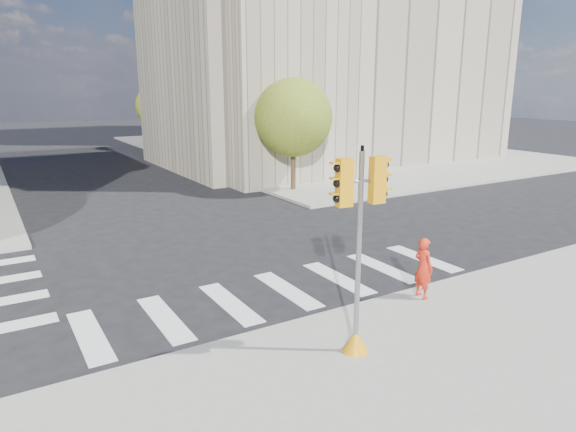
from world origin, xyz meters
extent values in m
plane|color=black|center=(0.00, 0.00, 0.00)|extent=(160.00, 160.00, 0.00)
cube|color=gray|center=(20.00, 26.00, 0.07)|extent=(28.00, 40.00, 0.15)
cube|color=#A29580|center=(17.00, 20.00, 7.00)|extent=(26.00, 14.00, 14.00)
cube|color=#A29580|center=(9.00, 15.00, 7.00)|extent=(8.00, 8.00, 14.00)
cube|color=#9EA0A3|center=(22.00, 42.00, 15.00)|extent=(20.00, 18.00, 30.00)
cylinder|color=#382616|center=(7.50, 10.00, 1.19)|extent=(0.28, 0.28, 2.38)
sphere|color=#396D1F|center=(7.50, 10.00, 4.06)|extent=(4.20, 4.20, 4.20)
cylinder|color=#382616|center=(7.50, 22.00, 1.26)|extent=(0.28, 0.28, 2.52)
sphere|color=#396D1F|center=(7.50, 22.00, 4.36)|extent=(4.60, 4.60, 4.60)
cylinder|color=#382616|center=(7.50, 34.00, 1.14)|extent=(0.28, 0.28, 2.27)
sphere|color=#396D1F|center=(7.50, 34.00, 3.88)|extent=(4.00, 4.00, 4.00)
cylinder|color=black|center=(8.00, 14.00, 4.15)|extent=(0.12, 0.12, 8.00)
cube|color=black|center=(8.00, 14.00, 8.15)|extent=(0.35, 0.18, 0.22)
cylinder|color=black|center=(8.00, 28.00, 4.15)|extent=(0.12, 0.12, 8.00)
cube|color=black|center=(8.00, 28.00, 8.15)|extent=(0.35, 0.18, 0.22)
cone|color=orange|center=(-0.78, -5.99, 0.40)|extent=(0.56, 0.56, 0.50)
cylinder|color=gray|center=(-0.78, -5.99, 2.30)|extent=(0.11, 0.11, 4.31)
cylinder|color=black|center=(-0.78, -5.99, 4.51)|extent=(0.07, 0.07, 0.12)
cylinder|color=gray|center=(-0.78, -5.99, 3.86)|extent=(0.90, 0.17, 0.06)
cube|color=orange|center=(-1.16, -5.94, 3.86)|extent=(0.33, 0.26, 0.95)
cube|color=orange|center=(-0.40, -6.03, 3.86)|extent=(0.33, 0.26, 0.95)
imported|color=red|center=(2.58, -4.60, 0.98)|extent=(0.40, 0.61, 1.67)
camera|label=1|loc=(-7.18, -13.79, 5.68)|focal=32.00mm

